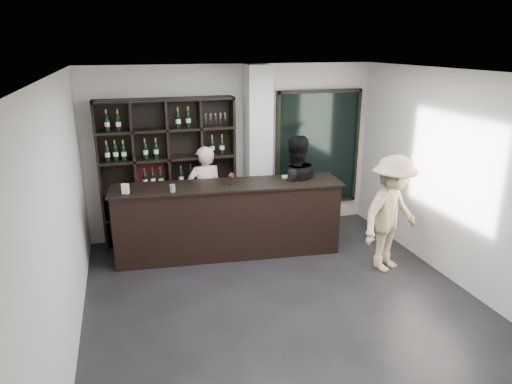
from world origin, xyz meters
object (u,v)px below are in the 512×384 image
object	(u,v)px
taster_pink	(205,194)
customer	(391,214)
wine_shelf	(169,172)
taster_black	(294,191)
tasting_counter	(228,219)

from	to	relation	value
taster_pink	customer	bearing A→B (deg)	137.52
customer	taster_pink	bearing A→B (deg)	120.16
wine_shelf	taster_pink	distance (m)	0.70
taster_pink	wine_shelf	bearing A→B (deg)	-21.80
taster_pink	taster_black	size ratio (longest dim) A/B	0.89
taster_pink	taster_black	xyz separation A→B (m)	(1.37, -0.55, 0.10)
wine_shelf	customer	distance (m)	3.57
wine_shelf	tasting_counter	xyz separation A→B (m)	(0.80, -0.82, -0.62)
wine_shelf	taster_black	size ratio (longest dim) A/B	1.30
wine_shelf	customer	size ratio (longest dim) A/B	1.38
wine_shelf	taster_black	xyz separation A→B (m)	(1.93, -0.72, -0.28)
tasting_counter	taster_pink	distance (m)	0.73
taster_pink	taster_black	distance (m)	1.48
wine_shelf	customer	bearing A→B (deg)	-33.80
tasting_counter	taster_black	bearing A→B (deg)	10.84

